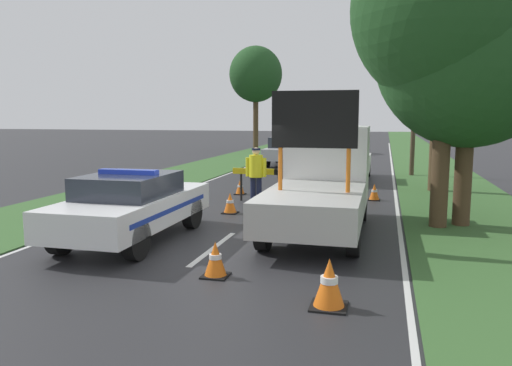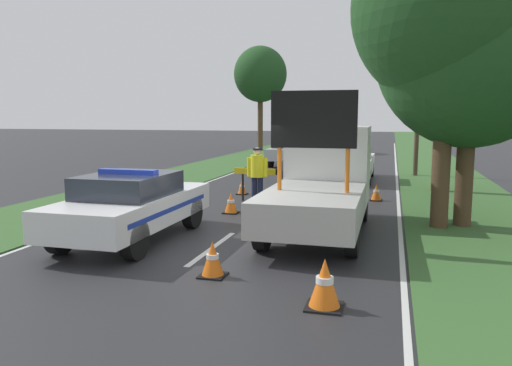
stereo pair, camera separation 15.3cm
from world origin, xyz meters
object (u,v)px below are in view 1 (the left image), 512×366
(work_truck, at_px, (323,180))
(pedestrian_civilian, at_px, (287,175))
(utility_pole, at_px, (415,89))
(police_car, at_px, (132,205))
(road_barrier, at_px, (274,175))
(traffic_cone_behind_barrier, at_px, (230,203))
(traffic_cone_centre_front, at_px, (329,283))
(traffic_cone_lane_edge, at_px, (374,192))
(roadside_tree_near_right, at_px, (256,75))
(roadside_tree_mid_left, at_px, (470,49))
(queued_car_van_white, at_px, (349,162))
(roadside_tree_near_left, at_px, (441,42))
(roadside_tree_mid_right, at_px, (448,7))
(police_officer, at_px, (256,171))
(traffic_cone_near_truck, at_px, (215,259))
(queued_car_sedan_silver, at_px, (288,150))
(traffic_cone_near_police, at_px, (240,187))

(work_truck, bearing_deg, pedestrian_civilian, -62.39)
(utility_pole, bearing_deg, police_car, -114.94)
(road_barrier, bearing_deg, traffic_cone_behind_barrier, -103.52)
(work_truck, height_order, utility_pole, utility_pole)
(police_car, relative_size, traffic_cone_centre_front, 6.46)
(traffic_cone_lane_edge, bearing_deg, pedestrian_civilian, -142.64)
(roadside_tree_near_right, height_order, roadside_tree_mid_left, roadside_tree_near_right)
(queued_car_van_white, bearing_deg, traffic_cone_behind_barrier, 71.97)
(roadside_tree_near_left, distance_m, roadside_tree_mid_right, 6.25)
(police_officer, xyz_separation_m, roadside_tree_mid_right, (4.99, -1.71, 4.10))
(pedestrian_civilian, height_order, traffic_cone_near_truck, pedestrian_civilian)
(police_car, xyz_separation_m, queued_car_sedan_silver, (0.09, 17.32, 0.04))
(queued_car_van_white, relative_size, roadside_tree_mid_left, 0.70)
(road_barrier, bearing_deg, roadside_tree_near_right, 112.92)
(traffic_cone_centre_front, bearing_deg, queued_car_van_white, 92.99)
(police_car, relative_size, roadside_tree_near_right, 0.58)
(work_truck, relative_size, traffic_cone_behind_barrier, 9.45)
(pedestrian_civilian, distance_m, traffic_cone_near_police, 2.93)
(queued_car_sedan_silver, height_order, roadside_tree_mid_right, roadside_tree_mid_right)
(work_truck, distance_m, roadside_tree_near_right, 27.57)
(traffic_cone_near_police, xyz_separation_m, queued_car_van_white, (3.34, 4.88, 0.52))
(traffic_cone_near_truck, distance_m, utility_pole, 16.70)
(pedestrian_civilian, distance_m, utility_pole, 10.41)
(police_officer, xyz_separation_m, traffic_cone_near_police, (-1.10, 2.06, -0.80))
(police_car, relative_size, police_officer, 2.61)
(traffic_cone_centre_front, bearing_deg, traffic_cone_near_police, 113.22)
(police_officer, height_order, roadside_tree_mid_left, roadside_tree_mid_left)
(police_officer, relative_size, queued_car_sedan_silver, 0.38)
(road_barrier, height_order, traffic_cone_behind_barrier, road_barrier)
(traffic_cone_centre_front, relative_size, roadside_tree_near_left, 0.09)
(traffic_cone_near_truck, height_order, queued_car_sedan_silver, queued_car_sedan_silver)
(pedestrian_civilian, relative_size, roadside_tree_near_right, 0.20)
(work_truck, height_order, queued_car_van_white, work_truck)
(traffic_cone_centre_front, bearing_deg, traffic_cone_lane_edge, 87.45)
(traffic_cone_near_truck, bearing_deg, utility_pole, 76.13)
(traffic_cone_near_truck, bearing_deg, traffic_cone_near_police, 103.63)
(queued_car_sedan_silver, distance_m, roadside_tree_mid_left, 16.05)
(police_car, distance_m, roadside_tree_near_left, 12.39)
(pedestrian_civilian, bearing_deg, police_officer, -173.83)
(traffic_cone_near_truck, relative_size, queued_car_sedan_silver, 0.13)
(traffic_cone_near_truck, xyz_separation_m, utility_pole, (3.91, 15.83, 3.59))
(traffic_cone_behind_barrier, bearing_deg, traffic_cone_lane_edge, 40.00)
(traffic_cone_near_police, distance_m, queued_car_sedan_silver, 10.61)
(pedestrian_civilian, relative_size, traffic_cone_near_truck, 2.66)
(traffic_cone_lane_edge, height_order, roadside_tree_near_right, roadside_tree_near_right)
(pedestrian_civilian, xyz_separation_m, traffic_cone_centre_front, (2.06, -7.56, -0.59))
(police_car, distance_m, traffic_cone_near_police, 6.76)
(utility_pole, bearing_deg, roadside_tree_mid_right, -89.53)
(work_truck, distance_m, utility_pole, 12.29)
(traffic_cone_centre_front, distance_m, utility_pole, 17.20)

